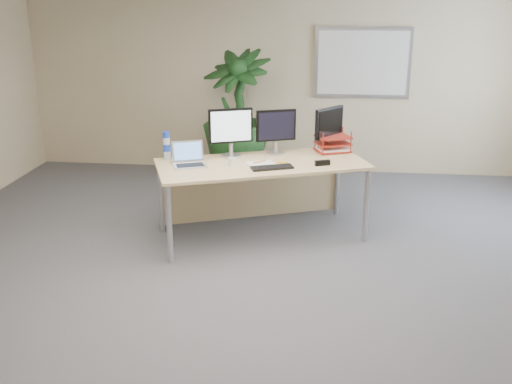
# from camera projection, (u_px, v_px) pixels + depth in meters

# --- Properties ---
(floor) EXTENTS (8.00, 8.00, 0.00)m
(floor) POSITION_uv_depth(u_px,v_px,m) (234.00, 311.00, 4.63)
(floor) COLOR #4B4C51
(floor) RESTS_ON ground
(back_wall) EXTENTS (7.00, 0.04, 2.70)m
(back_wall) POSITION_uv_depth(u_px,v_px,m) (274.00, 76.00, 7.94)
(back_wall) COLOR tan
(back_wall) RESTS_ON floor
(whiteboard) EXTENTS (1.30, 0.04, 0.95)m
(whiteboard) POSITION_uv_depth(u_px,v_px,m) (363.00, 63.00, 7.72)
(whiteboard) COLOR #ABACB0
(whiteboard) RESTS_ON back_wall
(desk) EXTENTS (2.29, 1.58, 0.81)m
(desk) POSITION_uv_depth(u_px,v_px,m) (259.00, 175.00, 5.97)
(desk) COLOR #D9B97F
(desk) RESTS_ON floor
(floor_plant) EXTENTS (1.10, 1.10, 1.50)m
(floor_plant) POSITION_uv_depth(u_px,v_px,m) (237.00, 127.00, 7.64)
(floor_plant) COLOR #143717
(floor_plant) RESTS_ON floor
(monitor_left) EXTENTS (0.44, 0.21, 0.51)m
(monitor_left) POSITION_uv_depth(u_px,v_px,m) (231.00, 130.00, 5.91)
(monitor_left) COLOR #ABABB0
(monitor_left) RESTS_ON desk
(monitor_right) EXTENTS (0.41, 0.19, 0.48)m
(monitor_right) POSITION_uv_depth(u_px,v_px,m) (276.00, 129.00, 6.03)
(monitor_right) COLOR #ABABB0
(monitor_right) RESTS_ON desk
(monitor_dark) EXTENTS (0.30, 0.35, 0.47)m
(monitor_dark) POSITION_uv_depth(u_px,v_px,m) (329.00, 126.00, 6.16)
(monitor_dark) COLOR #ABABB0
(monitor_dark) RESTS_ON desk
(laptop) EXTENTS (0.40, 0.37, 0.23)m
(laptop) POSITION_uv_depth(u_px,v_px,m) (189.00, 159.00, 5.71)
(laptop) COLOR silver
(laptop) RESTS_ON desk
(keyboard) EXTENTS (0.44, 0.28, 0.02)m
(keyboard) POSITION_uv_depth(u_px,v_px,m) (272.00, 168.00, 5.60)
(keyboard) COLOR black
(keyboard) RESTS_ON desk
(coffee_mug) EXTENTS (0.11, 0.07, 0.08)m
(coffee_mug) POSITION_uv_depth(u_px,v_px,m) (232.00, 162.00, 5.68)
(coffee_mug) COLOR silver
(coffee_mug) RESTS_ON desk
(spiral_notebook) EXTENTS (0.33, 0.29, 0.01)m
(spiral_notebook) POSITION_uv_depth(u_px,v_px,m) (261.00, 164.00, 5.74)
(spiral_notebook) COLOR white
(spiral_notebook) RESTS_ON desk
(orange_pen) EXTENTS (0.12, 0.11, 0.01)m
(orange_pen) POSITION_uv_depth(u_px,v_px,m) (259.00, 162.00, 5.77)
(orange_pen) COLOR orange
(orange_pen) RESTS_ON spiral_notebook
(yellow_highlighter) EXTENTS (0.12, 0.03, 0.02)m
(yellow_highlighter) POSITION_uv_depth(u_px,v_px,m) (282.00, 162.00, 5.78)
(yellow_highlighter) COLOR yellow
(yellow_highlighter) RESTS_ON desk
(water_bottle) EXTENTS (0.08, 0.08, 0.30)m
(water_bottle) POSITION_uv_depth(u_px,v_px,m) (167.00, 146.00, 5.86)
(water_bottle) COLOR silver
(water_bottle) RESTS_ON desk
(letter_tray) EXTENTS (0.42, 0.37, 0.16)m
(letter_tray) POSITION_uv_depth(u_px,v_px,m) (333.00, 145.00, 6.18)
(letter_tray) COLOR maroon
(letter_tray) RESTS_ON desk
(stapler) EXTENTS (0.16, 0.09, 0.05)m
(stapler) POSITION_uv_depth(u_px,v_px,m) (322.00, 163.00, 5.70)
(stapler) COLOR black
(stapler) RESTS_ON desk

